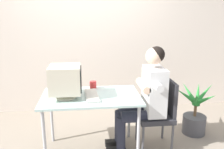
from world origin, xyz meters
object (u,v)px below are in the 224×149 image
keyboard (92,95)px  desk_mug (93,85)px  office_chair (160,111)px  person_seated (146,95)px  potted_plant (195,115)px  crt_monitor (65,80)px  desk (91,101)px

keyboard → desk_mug: bearing=85.1°
office_chair → person_seated: (-0.19, 0.00, 0.21)m
office_chair → potted_plant: size_ratio=1.18×
crt_monitor → keyboard: (0.29, 0.00, -0.20)m
keyboard → potted_plant: bearing=12.8°
keyboard → desk: bearing=107.6°
crt_monitor → person_seated: person_seated is taller
office_chair → person_seated: bearing=180.0°
keyboard → office_chair: office_chair is taller
person_seated → potted_plant: 0.94m
office_chair → desk: bearing=-178.9°
desk → keyboard: size_ratio=2.58×
desk → crt_monitor: bearing=-173.4°
keyboard → office_chair: size_ratio=0.51×
potted_plant → desk_mug: bearing=-178.2°
crt_monitor → keyboard: size_ratio=0.84×
crt_monitor → keyboard: 0.35m
desk → keyboard: bearing=-72.4°
office_chair → potted_plant: bearing=24.9°
keyboard → desk_mug: size_ratio=4.48×
desk_mug → office_chair: bearing=-16.1°
crt_monitor → desk_mug: size_ratio=3.75×
office_chair → desk_mug: bearing=163.9°
keyboard → desk_mug: 0.29m
person_seated → office_chair: bearing=0.0°
crt_monitor → potted_plant: size_ratio=0.50×
desk → desk_mug: 0.28m
desk_mug → keyboard: bearing=-94.9°
crt_monitor → keyboard: bearing=0.4°
keyboard → person_seated: (0.66, 0.05, -0.04)m
crt_monitor → desk_mug: (0.32, 0.28, -0.16)m
desk → desk_mug: (0.03, 0.25, 0.12)m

